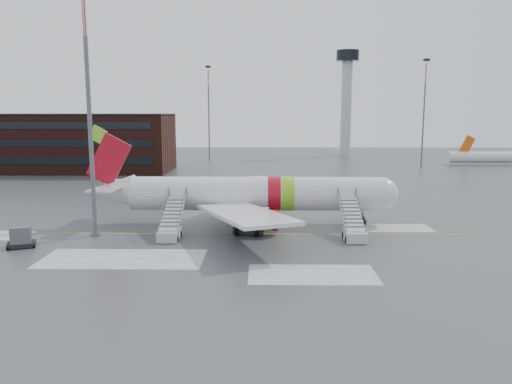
{
  "coord_description": "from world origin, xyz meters",
  "views": [
    {
      "loc": [
        6.18,
        -51.5,
        12.51
      ],
      "look_at": [
        5.34,
        1.81,
        4.0
      ],
      "focal_mm": 35.0,
      "sensor_mm": 36.0,
      "label": 1
    }
  ],
  "objects_px": {
    "airstair_fwd": "(353,228)",
    "uld_container": "(21,238)",
    "airliner": "(248,194)",
    "airstair_aft": "(171,228)",
    "light_mast_near": "(89,108)",
    "pushback_tug": "(247,227)"
  },
  "relations": [
    {
      "from": "airstair_aft",
      "to": "light_mast_near",
      "type": "height_order",
      "value": "light_mast_near"
    },
    {
      "from": "airliner",
      "to": "airstair_fwd",
      "type": "relative_size",
      "value": 4.55
    },
    {
      "from": "airstair_aft",
      "to": "uld_container",
      "type": "xyz_separation_m",
      "value": [
        -13.4,
        -3.69,
        -0.13
      ]
    },
    {
      "from": "airstair_aft",
      "to": "pushback_tug",
      "type": "bearing_deg",
      "value": 12.43
    },
    {
      "from": "airliner",
      "to": "airstair_fwd",
      "type": "xyz_separation_m",
      "value": [
        10.75,
        -6.54,
        -2.35
      ]
    },
    {
      "from": "pushback_tug",
      "to": "uld_container",
      "type": "xyz_separation_m",
      "value": [
        -21.02,
        -5.37,
        0.17
      ]
    },
    {
      "from": "pushback_tug",
      "to": "uld_container",
      "type": "height_order",
      "value": "uld_container"
    },
    {
      "from": "airstair_aft",
      "to": "pushback_tug",
      "type": "height_order",
      "value": "airstair_aft"
    },
    {
      "from": "airliner",
      "to": "uld_container",
      "type": "height_order",
      "value": "airliner"
    },
    {
      "from": "airstair_fwd",
      "to": "light_mast_near",
      "type": "height_order",
      "value": "light_mast_near"
    },
    {
      "from": "airstair_aft",
      "to": "pushback_tug",
      "type": "relative_size",
      "value": 2.34
    },
    {
      "from": "airstair_fwd",
      "to": "uld_container",
      "type": "relative_size",
      "value": 2.64
    },
    {
      "from": "light_mast_near",
      "to": "pushback_tug",
      "type": "bearing_deg",
      "value": 3.52
    },
    {
      "from": "airliner",
      "to": "airstair_fwd",
      "type": "bearing_deg",
      "value": -31.29
    },
    {
      "from": "airstair_fwd",
      "to": "uld_container",
      "type": "xyz_separation_m",
      "value": [
        -31.73,
        -3.69,
        -0.13
      ]
    },
    {
      "from": "airliner",
      "to": "light_mast_near",
      "type": "xyz_separation_m",
      "value": [
        -15.45,
        -5.81,
        9.55
      ]
    },
    {
      "from": "uld_container",
      "to": "light_mast_near",
      "type": "relative_size",
      "value": 0.12
    },
    {
      "from": "airliner",
      "to": "light_mast_near",
      "type": "relative_size",
      "value": 1.4
    },
    {
      "from": "airstair_fwd",
      "to": "pushback_tug",
      "type": "distance_m",
      "value": 10.84
    },
    {
      "from": "airstair_fwd",
      "to": "uld_container",
      "type": "height_order",
      "value": "airstair_fwd"
    },
    {
      "from": "airliner",
      "to": "pushback_tug",
      "type": "xyz_separation_m",
      "value": [
        0.04,
        -4.86,
        -2.66
      ]
    },
    {
      "from": "airliner",
      "to": "light_mast_near",
      "type": "height_order",
      "value": "light_mast_near"
    }
  ]
}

